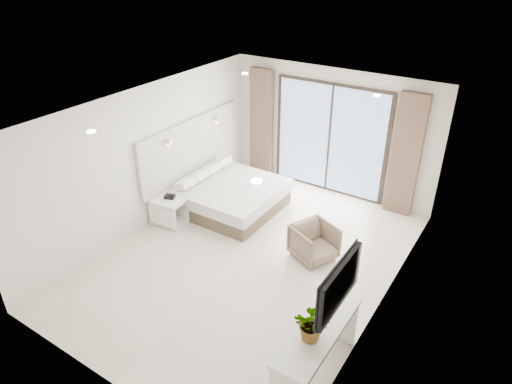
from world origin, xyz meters
TOP-DOWN VIEW (x-y plane):
  - ground at (0.00, 0.00)m, footprint 6.20×6.20m
  - room_shell at (-0.20, 0.85)m, footprint 4.62×6.22m
  - bed at (-1.33, 1.22)m, footprint 1.96×1.87m
  - nightstand at (-1.93, 0.09)m, footprint 0.63×0.53m
  - phone at (-1.96, 0.15)m, footprint 0.23×0.21m
  - console_desk at (2.04, -1.57)m, footprint 0.50×1.59m
  - plant at (2.04, -1.75)m, footprint 0.51×0.55m
  - armchair at (0.91, 0.63)m, footprint 0.85×0.87m

SIDE VIEW (x-z plane):
  - ground at x=0.00m, z-range 0.00..0.00m
  - nightstand at x=-1.93m, z-range 0.00..0.54m
  - bed at x=-1.33m, z-range -0.05..0.63m
  - armchair at x=0.91m, z-range 0.00..0.69m
  - console_desk at x=2.04m, z-range 0.18..0.95m
  - phone at x=-1.96m, z-range 0.54..0.61m
  - plant at x=2.04m, z-range 0.77..1.13m
  - room_shell at x=-0.20m, z-range 0.22..2.94m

